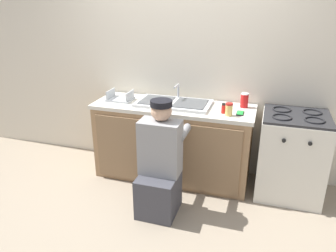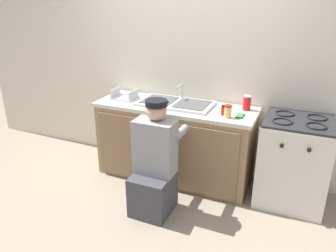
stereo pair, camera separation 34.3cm
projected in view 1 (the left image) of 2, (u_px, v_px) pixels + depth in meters
ground_plane at (165, 188)px, 3.60m from camera, size 12.00×12.00×0.00m
back_wall at (182, 63)px, 3.71m from camera, size 6.00×0.10×2.50m
counter_cabinet at (173, 143)px, 3.70m from camera, size 1.70×0.62×0.83m
countertop at (173, 106)px, 3.55m from camera, size 1.74×0.62×0.04m
sink_double_basin at (174, 103)px, 3.54m from camera, size 0.80×0.44×0.19m
stove_range at (291, 155)px, 3.35m from camera, size 0.64×0.62×0.89m
plumber_person at (160, 168)px, 3.07m from camera, size 0.42×0.61×1.10m
spice_bottle_red at (223, 108)px, 3.27m from camera, size 0.04×0.04×0.10m
soda_cup_red at (244, 100)px, 3.44m from camera, size 0.08×0.08×0.15m
condiment_jar at (229, 109)px, 3.20m from camera, size 0.07×0.07×0.13m
cell_phone at (240, 113)px, 3.27m from camera, size 0.07×0.14×0.01m
dish_rack_tray at (120, 98)px, 3.69m from camera, size 0.28×0.22×0.11m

